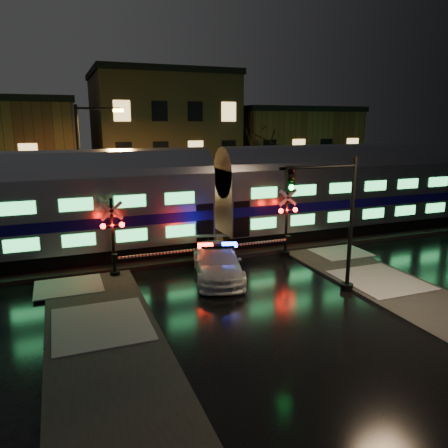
{
  "coord_description": "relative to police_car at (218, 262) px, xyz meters",
  "views": [
    {
      "loc": [
        -7.63,
        -18.76,
        7.52
      ],
      "look_at": [
        0.58,
        2.5,
        2.2
      ],
      "focal_mm": 35.0,
      "sensor_mm": 36.0,
      "label": 1
    }
  ],
  "objects": [
    {
      "name": "sidewalk_right",
      "position": [
        7.04,
        -6.5,
        -0.74
      ],
      "size": [
        4.0,
        20.0,
        0.12
      ],
      "primitive_type": "cube",
      "color": "#2D2D2D",
      "rests_on": "ground"
    },
    {
      "name": "traffic_light",
      "position": [
        4.0,
        -3.76,
        2.45
      ],
      "size": [
        3.95,
        0.71,
        6.11
      ],
      "rotation": [
        0.0,
        0.0,
        0.18
      ],
      "color": "black",
      "rests_on": "ground"
    },
    {
      "name": "building_mid",
      "position": [
        2.54,
        22.0,
        4.95
      ],
      "size": [
        12.0,
        11.0,
        11.5
      ],
      "primitive_type": "cube",
      "color": "brown",
      "rests_on": "ground"
    },
    {
      "name": "building_right",
      "position": [
        15.54,
        21.5,
        3.45
      ],
      "size": [
        12.0,
        10.0,
        8.5
      ],
      "primitive_type": "cube",
      "color": "#51371F",
      "rests_on": "ground"
    },
    {
      "name": "crossing_signal_left",
      "position": [
        -4.39,
        1.8,
        0.84
      ],
      "size": [
        5.61,
        0.65,
        3.97
      ],
      "color": "black",
      "rests_on": "ground"
    },
    {
      "name": "ground",
      "position": [
        0.54,
        -0.5,
        -0.8
      ],
      "size": [
        120.0,
        120.0,
        0.0
      ],
      "primitive_type": "plane",
      "color": "black",
      "rests_on": "ground"
    },
    {
      "name": "streetlight",
      "position": [
        -5.41,
        8.5,
        4.13
      ],
      "size": [
        2.86,
        0.3,
        8.54
      ],
      "color": "black",
      "rests_on": "ground"
    },
    {
      "name": "sidewalk_left",
      "position": [
        -5.96,
        -6.5,
        -0.74
      ],
      "size": [
        4.0,
        20.0,
        0.12
      ],
      "primitive_type": "cube",
      "color": "#2D2D2D",
      "rests_on": "ground"
    },
    {
      "name": "police_car",
      "position": [
        0.0,
        0.0,
        0.0
      ],
      "size": [
        3.49,
        5.83,
        1.76
      ],
      "rotation": [
        0.0,
        0.0,
        -0.25
      ],
      "color": "white",
      "rests_on": "ground"
    },
    {
      "name": "train",
      "position": [
        1.46,
        4.5,
        2.59
      ],
      "size": [
        51.0,
        3.12,
        5.92
      ],
      "color": "black",
      "rests_on": "ballast"
    },
    {
      "name": "ballast",
      "position": [
        0.54,
        4.5,
        -0.68
      ],
      "size": [
        90.0,
        4.2,
        0.24
      ],
      "primitive_type": "cube",
      "color": "black",
      "rests_on": "ground"
    },
    {
      "name": "crossing_signal_right",
      "position": [
        4.49,
        1.8,
        0.87
      ],
      "size": [
        5.72,
        0.65,
        4.05
      ],
      "color": "black",
      "rests_on": "ground"
    }
  ]
}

